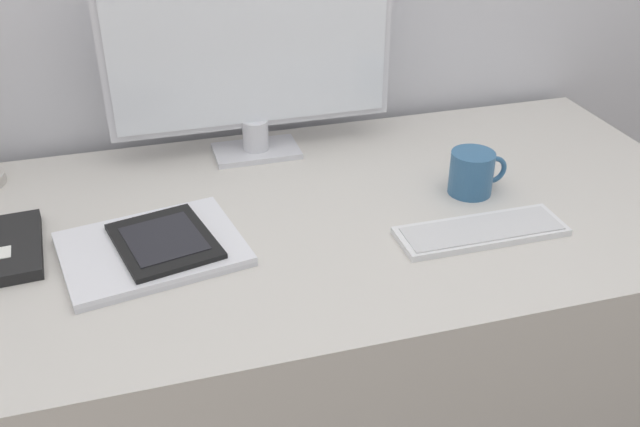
% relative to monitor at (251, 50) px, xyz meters
% --- Properties ---
extents(desk, '(1.49, 0.76, 0.73)m').
position_rel_monitor_xyz_m(desk, '(0.08, -0.28, -0.59)').
color(desk, beige).
rests_on(desk, ground_plane).
extents(monitor, '(0.59, 0.11, 0.43)m').
position_rel_monitor_xyz_m(monitor, '(0.00, 0.00, 0.00)').
color(monitor, silver).
rests_on(monitor, desk).
extents(keyboard, '(0.30, 0.10, 0.01)m').
position_rel_monitor_xyz_m(keyboard, '(0.31, -0.43, -0.22)').
color(keyboard, silver).
rests_on(keyboard, desk).
extents(laptop, '(0.33, 0.27, 0.02)m').
position_rel_monitor_xyz_m(laptop, '(-0.25, -0.33, -0.22)').
color(laptop, silver).
rests_on(laptop, desk).
extents(ereader, '(0.19, 0.22, 0.01)m').
position_rel_monitor_xyz_m(ereader, '(-0.23, -0.33, -0.21)').
color(ereader, black).
rests_on(ereader, laptop).
extents(coffee_mug, '(0.12, 0.08, 0.08)m').
position_rel_monitor_xyz_m(coffee_mug, '(0.36, -0.29, -0.18)').
color(coffee_mug, '#336089').
rests_on(coffee_mug, desk).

